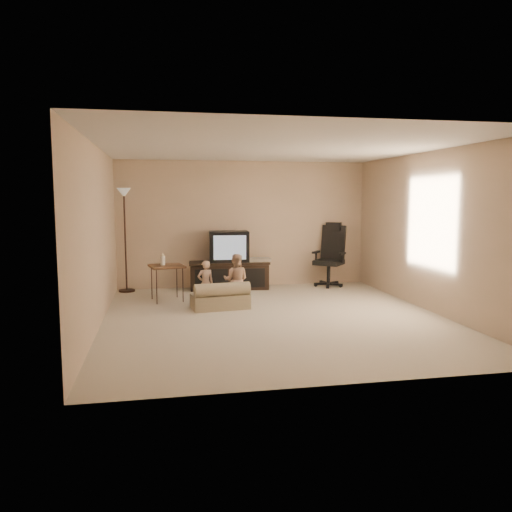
% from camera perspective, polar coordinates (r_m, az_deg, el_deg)
% --- Properties ---
extents(floor, '(5.50, 5.50, 0.00)m').
position_cam_1_polar(floor, '(7.51, 2.12, -7.02)').
color(floor, beige).
rests_on(floor, ground).
extents(room_shell, '(5.50, 5.50, 5.50)m').
position_cam_1_polar(room_shell, '(7.30, 2.17, 4.63)').
color(room_shell, silver).
rests_on(room_shell, floor).
extents(tv_stand, '(1.61, 0.69, 1.13)m').
position_cam_1_polar(tv_stand, '(9.78, -3.06, -1.02)').
color(tv_stand, black).
rests_on(tv_stand, floor).
extents(office_chair, '(0.83, 0.83, 1.28)m').
position_cam_1_polar(office_chair, '(10.18, 8.47, -0.83)').
color(office_chair, black).
rests_on(office_chair, floor).
extents(side_table, '(0.66, 0.66, 0.84)m').
position_cam_1_polar(side_table, '(8.73, -10.21, -1.18)').
color(side_table, brown).
rests_on(side_table, floor).
extents(floor_lamp, '(0.30, 0.30, 1.96)m').
position_cam_1_polar(floor_lamp, '(9.69, -14.79, 4.40)').
color(floor_lamp, black).
rests_on(floor_lamp, floor).
extents(child_sofa, '(0.95, 0.61, 0.44)m').
position_cam_1_polar(child_sofa, '(8.06, -4.05, -4.79)').
color(child_sofa, tan).
rests_on(child_sofa, floor).
extents(toddler_left, '(0.32, 0.26, 0.76)m').
position_cam_1_polar(toddler_left, '(8.23, -5.79, -3.14)').
color(toddler_left, '#D8A887').
rests_on(toddler_left, floor).
extents(toddler_right, '(0.47, 0.34, 0.87)m').
position_cam_1_polar(toddler_right, '(8.21, -2.32, -2.76)').
color(toddler_right, '#D8A887').
rests_on(toddler_right, floor).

